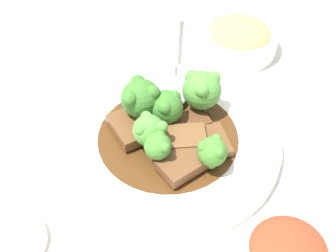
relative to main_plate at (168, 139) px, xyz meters
name	(u,v)px	position (x,y,z in m)	size (l,w,h in m)	color
ground_plane	(168,144)	(0.00, 0.00, -0.01)	(4.00, 4.00, 0.00)	silver
main_plate	(168,139)	(0.00, 0.00, 0.00)	(0.29, 0.29, 0.02)	white
beef_strip_0	(191,121)	(0.02, 0.03, 0.01)	(0.06, 0.05, 0.01)	#56331E
beef_strip_1	(214,140)	(0.06, 0.00, 0.01)	(0.06, 0.06, 0.01)	brown
beef_strip_2	(126,129)	(-0.05, -0.01, 0.02)	(0.06, 0.06, 0.01)	brown
beef_strip_3	(185,162)	(0.03, -0.04, 0.02)	(0.07, 0.07, 0.01)	brown
beef_strip_4	(183,139)	(0.02, -0.01, 0.02)	(0.07, 0.06, 0.02)	brown
broccoli_floret_0	(149,130)	(-0.02, -0.03, 0.04)	(0.04, 0.04, 0.05)	#8EB756
broccoli_floret_1	(166,107)	(-0.01, 0.02, 0.04)	(0.04, 0.04, 0.05)	#8EB756
broccoli_floret_2	(212,151)	(0.06, -0.03, 0.03)	(0.03, 0.03, 0.04)	#7FA84C
broccoli_floret_3	(141,98)	(-0.04, 0.02, 0.05)	(0.05, 0.05, 0.06)	#8EB756
broccoli_floret_4	(202,89)	(0.03, 0.06, 0.04)	(0.05, 0.05, 0.06)	#8EB756
broccoli_floret_5	(160,146)	(0.00, -0.04, 0.03)	(0.03, 0.03, 0.04)	#8EB756
serving_spoon	(172,83)	(-0.02, 0.09, 0.02)	(0.08, 0.24, 0.01)	#B7B7BC
side_bowl_appetizer	(239,38)	(0.05, 0.22, 0.01)	(0.12, 0.12, 0.04)	white
sauce_dish	(12,240)	(-0.12, -0.18, 0.00)	(0.07, 0.07, 0.01)	white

